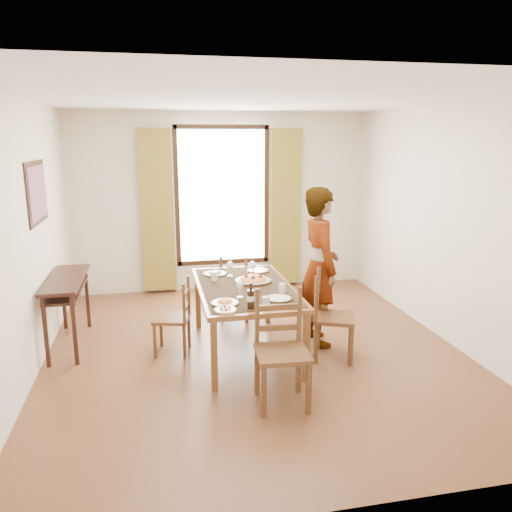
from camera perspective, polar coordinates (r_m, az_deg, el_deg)
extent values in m
plane|color=#4D2618|center=(5.65, -0.14, -10.80)|extent=(5.00, 5.00, 0.00)
cube|color=beige|center=(7.69, -3.90, 6.13)|extent=(4.50, 0.10, 2.70)
cube|color=beige|center=(2.92, 9.79, -6.15)|extent=(4.50, 0.10, 2.70)
cube|color=beige|center=(5.29, -24.79, 1.61)|extent=(0.10, 5.00, 2.70)
cube|color=beige|center=(6.10, 21.06, 3.38)|extent=(0.10, 5.00, 2.70)
cube|color=white|center=(5.17, -0.16, 17.86)|extent=(4.50, 5.00, 0.04)
cube|color=white|center=(7.64, -3.88, 6.85)|extent=(1.30, 0.04, 2.00)
cube|color=olive|center=(7.54, -11.22, 5.00)|extent=(0.48, 0.10, 2.40)
cube|color=olive|center=(7.80, 3.38, 5.51)|extent=(0.48, 0.10, 2.40)
cube|color=black|center=(5.81, -23.78, 6.67)|extent=(0.02, 0.86, 0.66)
cube|color=red|center=(5.81, -23.68, 6.67)|extent=(0.01, 0.76, 0.56)
cube|color=black|center=(5.94, -20.95, -2.50)|extent=(0.38, 1.20, 0.04)
cube|color=black|center=(5.98, -20.85, -3.61)|extent=(0.34, 1.10, 0.03)
cube|color=black|center=(5.58, -22.90, -8.04)|extent=(0.04, 0.04, 0.76)
cube|color=black|center=(6.60, -21.14, -4.61)|extent=(0.04, 0.04, 0.76)
cube|color=black|center=(5.53, -20.03, -7.98)|extent=(0.04, 0.04, 0.76)
cube|color=black|center=(6.56, -18.72, -4.53)|extent=(0.04, 0.04, 0.76)
cube|color=brown|center=(5.40, -1.26, -3.76)|extent=(1.01, 1.76, 0.05)
cube|color=black|center=(5.39, -1.26, -3.48)|extent=(0.93, 1.62, 0.01)
cube|color=brown|center=(4.71, -4.81, -11.32)|extent=(0.06, 0.06, 0.70)
cube|color=brown|center=(6.23, -6.66, -5.10)|extent=(0.06, 0.06, 0.70)
cube|color=brown|center=(4.89, 5.76, -10.42)|extent=(0.06, 0.06, 0.70)
cube|color=brown|center=(6.36, 1.36, -4.62)|extent=(0.06, 0.06, 0.70)
cube|color=#4F2F1A|center=(5.55, -9.62, -7.04)|extent=(0.44, 0.44, 0.04)
cube|color=#4F2F1A|center=(5.80, -10.80, -8.29)|extent=(0.04, 0.04, 0.40)
cube|color=#4F2F1A|center=(5.74, -7.68, -8.39)|extent=(0.04, 0.04, 0.40)
cube|color=#4F2F1A|center=(5.51, -11.49, -9.49)|extent=(0.04, 0.04, 0.40)
cube|color=#4F2F1A|center=(5.45, -8.19, -9.61)|extent=(0.04, 0.04, 0.40)
cube|color=#4F2F1A|center=(5.60, -7.72, -4.41)|extent=(0.03, 0.03, 0.44)
cube|color=#4F2F1A|center=(5.30, -8.25, -5.45)|extent=(0.03, 0.03, 0.44)
cube|color=#4F2F1A|center=(5.48, -7.95, -5.79)|extent=(0.09, 0.31, 0.04)
cube|color=#4F2F1A|center=(5.43, -8.00, -4.21)|extent=(0.09, 0.31, 0.04)
cube|color=#4F2F1A|center=(6.54, -2.25, -3.63)|extent=(0.49, 0.49, 0.04)
cube|color=#4F2F1A|center=(6.72, -0.60, -4.94)|extent=(0.04, 0.04, 0.40)
cube|color=#4F2F1A|center=(6.42, -1.09, -5.84)|extent=(0.04, 0.04, 0.40)
cube|color=#4F2F1A|center=(6.78, -3.31, -4.80)|extent=(0.04, 0.04, 0.40)
cube|color=#4F2F1A|center=(6.48, -3.92, -5.68)|extent=(0.04, 0.04, 0.40)
cube|color=#4F2F1A|center=(6.28, -1.12, -2.18)|extent=(0.03, 0.03, 0.45)
cube|color=#4F2F1A|center=(6.35, -4.00, -2.06)|extent=(0.03, 0.03, 0.45)
cube|color=#4F2F1A|center=(6.34, -2.56, -2.90)|extent=(0.31, 0.14, 0.04)
cube|color=#4F2F1A|center=(6.30, -2.58, -1.49)|extent=(0.31, 0.14, 0.04)
cube|color=#4F2F1A|center=(4.43, 3.03, -11.08)|extent=(0.48, 0.48, 0.04)
cube|color=#4F2F1A|center=(4.34, 0.90, -15.20)|extent=(0.04, 0.04, 0.48)
cube|color=#4F2F1A|center=(4.68, 0.14, -12.96)|extent=(0.04, 0.04, 0.48)
cube|color=#4F2F1A|center=(4.41, 6.04, -14.78)|extent=(0.04, 0.04, 0.48)
cube|color=#4F2F1A|center=(4.74, 4.88, -12.62)|extent=(0.04, 0.04, 0.48)
cube|color=#4F2F1A|center=(4.48, 0.12, -7.05)|extent=(0.04, 0.04, 0.54)
cube|color=#4F2F1A|center=(4.55, 4.97, -6.78)|extent=(0.04, 0.04, 0.54)
cube|color=#4F2F1A|center=(4.55, 2.55, -8.19)|extent=(0.39, 0.05, 0.05)
cube|color=#4F2F1A|center=(4.48, 2.58, -5.89)|extent=(0.39, 0.05, 0.05)
cube|color=#4F2F1A|center=(5.40, 8.97, -6.99)|extent=(0.55, 0.55, 0.04)
cube|color=#4F2F1A|center=(5.32, 10.78, -10.02)|extent=(0.04, 0.04, 0.45)
cube|color=#4F2F1A|center=(5.33, 6.85, -9.84)|extent=(0.04, 0.04, 0.45)
cube|color=#4F2F1A|center=(5.65, 10.80, -8.58)|extent=(0.04, 0.04, 0.45)
cube|color=#4F2F1A|center=(5.66, 7.11, -8.41)|extent=(0.04, 0.04, 0.45)
cube|color=#4F2F1A|center=(5.16, 6.88, -4.97)|extent=(0.04, 0.04, 0.50)
cube|color=#4F2F1A|center=(5.50, 7.15, -3.81)|extent=(0.04, 0.04, 0.50)
cube|color=#4F2F1A|center=(5.36, 6.99, -5.39)|extent=(0.16, 0.34, 0.05)
cube|color=#4F2F1A|center=(5.31, 7.05, -3.55)|extent=(0.16, 0.34, 0.05)
imported|color=gray|center=(5.66, 7.28, -1.23)|extent=(0.66, 0.44, 1.80)
cylinder|color=silver|center=(5.14, 3.00, -3.71)|extent=(0.07, 0.07, 0.10)
cylinder|color=silver|center=(5.61, -4.78, -2.28)|extent=(0.07, 0.07, 0.10)
cylinder|color=silver|center=(4.73, 1.17, -5.26)|extent=(0.07, 0.07, 0.10)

